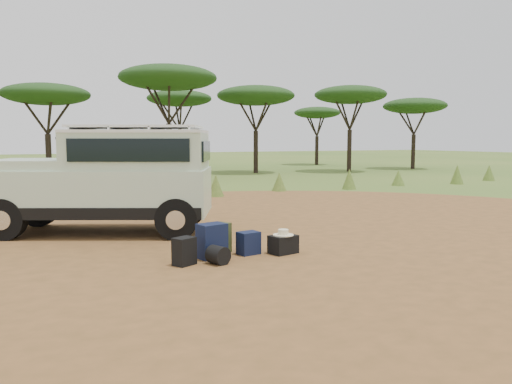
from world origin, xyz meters
name	(u,v)px	position (x,y,z in m)	size (l,w,h in m)	color
ground	(230,250)	(0.00, 0.00, 0.00)	(140.00, 140.00, 0.00)	#476925
dirt_clearing	(230,250)	(0.00, 0.00, 0.00)	(23.00, 23.00, 0.01)	brown
grass_fringe	(134,188)	(0.12, 8.67, 0.40)	(36.60, 1.60, 0.90)	#476925
acacia_treeline	(99,87)	(0.75, 19.81, 4.87)	(46.70, 13.20, 6.26)	black
safari_vehicle	(109,182)	(-1.69, 2.84, 1.14)	(5.16, 3.79, 2.36)	beige
backpack_black	(184,251)	(-1.11, -0.70, 0.23)	(0.34, 0.25, 0.47)	black
backpack_navy	(212,241)	(-0.53, -0.44, 0.31)	(0.47, 0.33, 0.61)	#131B3C
backpack_olive	(219,238)	(-0.27, -0.12, 0.27)	(0.40, 0.29, 0.55)	#3F4620
duffel_navy	(248,243)	(0.17, -0.45, 0.21)	(0.37, 0.28, 0.42)	#131B3C
hard_case	(283,245)	(0.76, -0.66, 0.17)	(0.48, 0.34, 0.34)	black
stuff_sack	(218,255)	(-0.58, -0.87, 0.16)	(0.31, 0.31, 0.31)	black
safari_hat	(283,233)	(0.76, -0.66, 0.38)	(0.38, 0.38, 0.11)	beige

